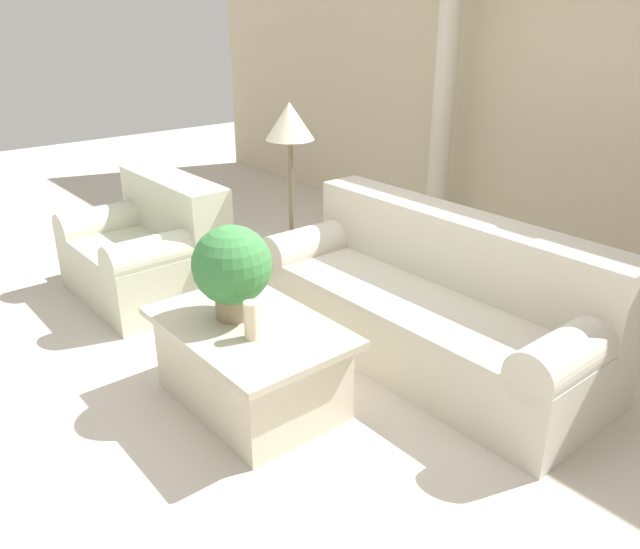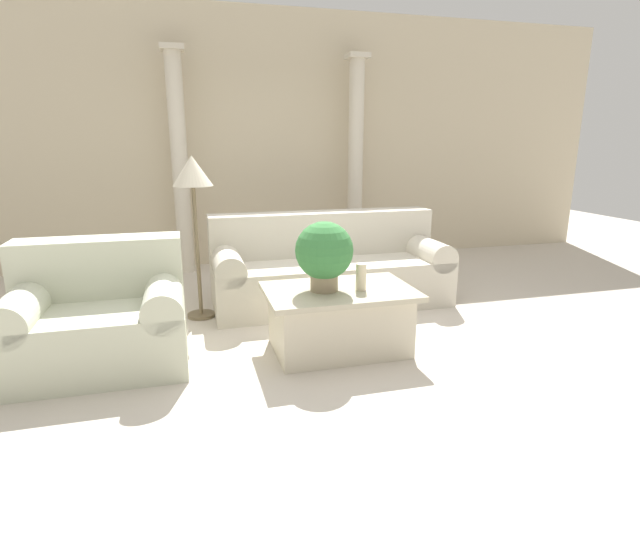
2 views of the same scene
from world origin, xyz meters
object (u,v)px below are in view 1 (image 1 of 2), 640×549
sofa_long (432,302)px  potted_plant (232,267)px  floor_lamp (290,136)px  loveseat (150,248)px  coffee_table (250,362)px

sofa_long → potted_plant: (-0.39, -1.21, 0.43)m
potted_plant → floor_lamp: size_ratio=0.36×
loveseat → coffee_table: bearing=-8.1°
potted_plant → loveseat: bearing=171.1°
floor_lamp → loveseat: bearing=-132.0°
coffee_table → potted_plant: size_ratio=2.16×
sofa_long → coffee_table: size_ratio=2.05×
coffee_table → floor_lamp: (-1.01, 1.06, 0.98)m
sofa_long → loveseat: bearing=-154.6°
loveseat → coffee_table: (1.74, -0.25, -0.11)m
sofa_long → potted_plant: potted_plant is taller
sofa_long → coffee_table: (-0.27, -1.20, -0.10)m
floor_lamp → coffee_table: bearing=-46.5°
loveseat → potted_plant: (1.62, -0.25, 0.42)m
potted_plant → floor_lamp: bearing=129.6°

